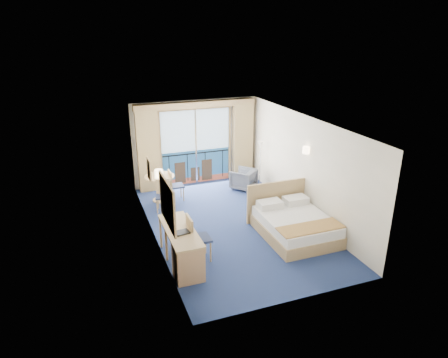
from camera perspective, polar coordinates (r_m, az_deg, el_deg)
floor at (r=10.38m, az=1.22°, el=-6.51°), size 6.50×6.50×0.00m
room_walls at (r=9.70m, az=1.30°, el=2.86°), size 4.04×6.54×2.72m
balcony_door at (r=12.80m, az=-4.05°, el=4.32°), size 2.36×0.03×2.52m
curtain_left at (r=12.30m, az=-10.79°, el=3.94°), size 0.65×0.22×2.55m
curtain_right at (r=13.13m, az=2.68°, el=5.37°), size 0.65×0.22×2.55m
pelmet at (r=12.36m, az=-4.03°, el=10.57°), size 3.80×0.25×0.18m
mirror at (r=7.90m, az=-8.08°, el=-3.42°), size 0.05×1.25×0.95m
wall_print at (r=9.67m, az=-10.64°, el=1.33°), size 0.04×0.42×0.52m
sconce_left at (r=8.62m, az=-9.30°, el=0.75°), size 0.18×0.18×0.18m
sconce_right at (r=10.39m, az=11.64°, el=4.08°), size 0.18×0.18×0.18m
bed at (r=9.91m, az=9.98°, el=-6.33°), size 1.69×2.01×1.06m
nightstand at (r=11.12m, az=9.60°, el=-3.50°), size 0.37×0.35×0.49m
phone at (r=10.99m, az=9.50°, el=-2.17°), size 0.24×0.22×0.09m
armchair at (r=12.53m, az=2.79°, el=-0.00°), size 0.97×0.97×0.64m
floor_lamp at (r=12.52m, az=5.25°, el=3.80°), size 0.20×0.20×1.48m
desk at (r=8.25m, az=-5.38°, el=-10.84°), size 0.59×1.73×0.81m
desk_chair at (r=8.65m, az=-4.10°, el=-8.07°), size 0.47×0.46×1.06m
folder at (r=8.32m, az=-6.02°, el=-7.58°), size 0.32×0.26×0.03m
desk_lamp at (r=8.87m, az=-7.72°, el=-3.29°), size 0.13×0.13×0.49m
round_table at (r=11.70m, az=-9.15°, el=-0.40°), size 0.86×0.86×0.77m
table_chair_a at (r=11.70m, az=-7.17°, el=-0.66°), size 0.40×0.39×0.92m
table_chair_b at (r=11.14m, az=-8.72°, el=-2.00°), size 0.47×0.48×0.88m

